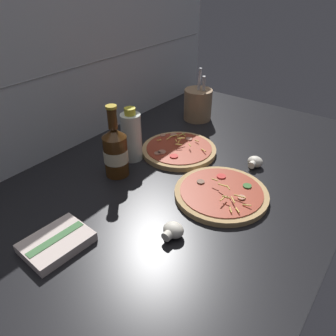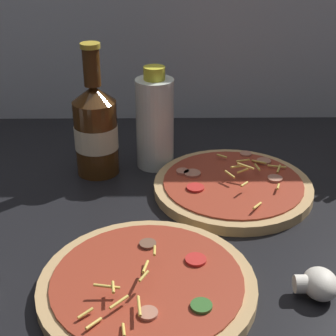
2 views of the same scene
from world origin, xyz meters
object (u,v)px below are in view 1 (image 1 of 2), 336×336
at_px(oil_bottle, 131,136).
at_px(dish_towel, 57,242).
at_px(mushroom_left, 173,231).
at_px(mushroom_right, 255,162).
at_px(pizza_far, 179,150).
at_px(utensil_crock, 198,104).
at_px(pizza_near, 221,193).
at_px(beer_bottle, 115,151).

relative_size(oil_bottle, dish_towel, 1.15).
height_order(oil_bottle, mushroom_left, oil_bottle).
distance_m(mushroom_right, dish_towel, 0.66).
bearing_deg(dish_towel, pizza_far, 3.13).
xyz_separation_m(utensil_crock, dish_towel, (-0.83, -0.14, -0.05)).
xyz_separation_m(oil_bottle, dish_towel, (-0.42, -0.13, -0.07)).
xyz_separation_m(pizza_near, utensil_crock, (0.42, 0.35, 0.06)).
bearing_deg(mushroom_left, oil_bottle, 56.29).
relative_size(beer_bottle, mushroom_left, 4.09).
bearing_deg(utensil_crock, mushroom_right, -120.56).
relative_size(pizza_near, utensil_crock, 1.25).
bearing_deg(dish_towel, beer_bottle, 18.74).
xyz_separation_m(beer_bottle, dish_towel, (-0.31, -0.11, -0.07)).
distance_m(beer_bottle, mushroom_left, 0.34).
height_order(mushroom_right, dish_towel, mushroom_right).
distance_m(mushroom_left, mushroom_right, 0.43).
bearing_deg(pizza_near, mushroom_left, 176.01).
height_order(pizza_far, dish_towel, pizza_far).
bearing_deg(oil_bottle, mushroom_right, -60.61).
xyz_separation_m(beer_bottle, mushroom_left, (-0.12, -0.31, -0.06)).
height_order(beer_bottle, utensil_crock, beer_bottle).
distance_m(beer_bottle, oil_bottle, 0.11).
bearing_deg(utensil_crock, pizza_far, -159.71).
bearing_deg(pizza_far, mushroom_right, -74.24).
bearing_deg(pizza_far, mushroom_left, -146.76).
relative_size(beer_bottle, mushroom_right, 4.34).
relative_size(pizza_near, mushroom_right, 5.09).
bearing_deg(mushroom_left, mushroom_right, -3.31).
bearing_deg(pizza_near, utensil_crock, 39.85).
xyz_separation_m(pizza_far, utensil_crock, (0.29, 0.11, 0.06)).
bearing_deg(mushroom_right, pizza_far, 105.76).
relative_size(pizza_far, mushroom_right, 4.93).
bearing_deg(beer_bottle, mushroom_right, -47.57).
relative_size(beer_bottle, utensil_crock, 1.06).
distance_m(pizza_far, utensil_crock, 0.31).
bearing_deg(pizza_far, dish_towel, -176.87).
bearing_deg(beer_bottle, pizza_near, -73.50).
bearing_deg(oil_bottle, dish_towel, -162.29).
xyz_separation_m(beer_bottle, mushroom_right, (0.30, -0.33, -0.07)).
height_order(oil_bottle, utensil_crock, utensil_crock).
distance_m(utensil_crock, dish_towel, 0.84).
xyz_separation_m(pizza_near, mushroom_right, (0.21, -0.01, 0.01)).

